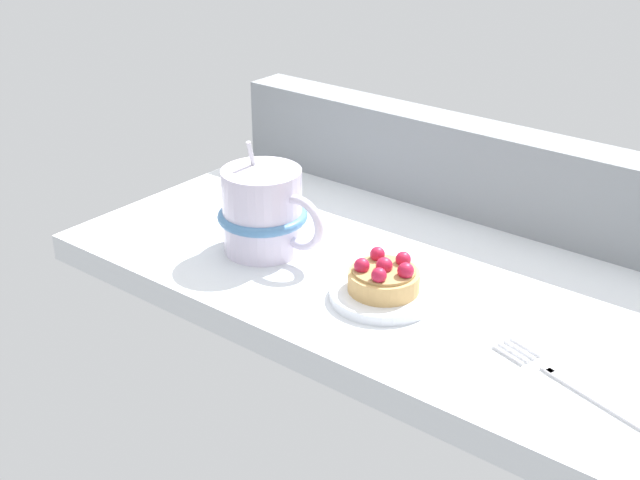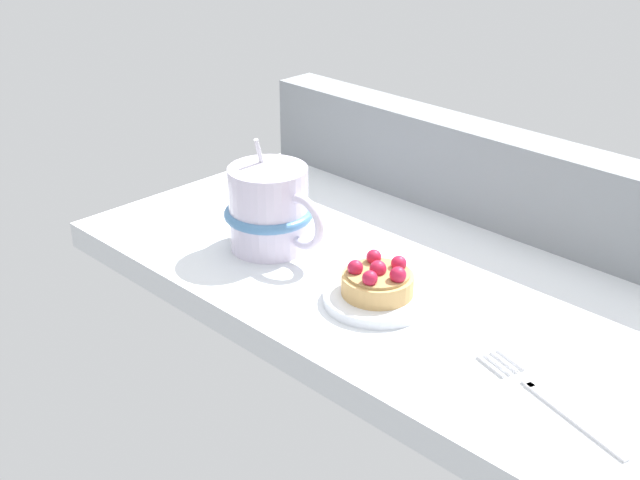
% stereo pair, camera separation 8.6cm
% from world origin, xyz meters
% --- Properties ---
extents(ground_plane, '(0.68, 0.38, 0.03)m').
position_xyz_m(ground_plane, '(0.00, 0.00, -0.01)').
color(ground_plane, silver).
extents(window_rail_back, '(0.67, 0.06, 0.11)m').
position_xyz_m(window_rail_back, '(0.00, 0.16, 0.05)').
color(window_rail_back, gray).
rests_on(window_rail_back, ground_plane).
extents(dessert_plate, '(0.10, 0.10, 0.01)m').
position_xyz_m(dessert_plate, '(0.03, -0.08, 0.00)').
color(dessert_plate, silver).
rests_on(dessert_plate, ground_plane).
extents(raspberry_tart, '(0.07, 0.07, 0.04)m').
position_xyz_m(raspberry_tart, '(0.03, -0.08, 0.02)').
color(raspberry_tart, tan).
rests_on(raspberry_tart, dessert_plate).
extents(coffee_mug, '(0.13, 0.10, 0.12)m').
position_xyz_m(coffee_mug, '(-0.13, -0.07, 0.05)').
color(coffee_mug, silver).
rests_on(coffee_mug, ground_plane).
extents(dessert_fork, '(0.16, 0.06, 0.01)m').
position_xyz_m(dessert_fork, '(0.23, -0.10, 0.00)').
color(dessert_fork, silver).
rests_on(dessert_fork, ground_plane).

